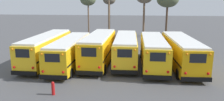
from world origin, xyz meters
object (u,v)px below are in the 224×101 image
utility_pole (109,15)px  bare_tree_2 (168,0)px  school_bus_1 (70,51)px  school_bus_3 (126,48)px  bare_tree_3 (109,1)px  school_bus_4 (153,51)px  school_bus_5 (181,51)px  fire_hydrant (53,88)px  school_bus_2 (99,48)px  bare_tree_0 (88,0)px  school_bus_0 (47,48)px

utility_pole → bare_tree_2: bare_tree_2 is taller
school_bus_1 → school_bus_3: 6.05m
school_bus_3 → bare_tree_3: bearing=101.8°
school_bus_4 → school_bus_5: (2.91, 0.16, 0.01)m
bare_tree_3 → fire_hydrant: size_ratio=7.65×
school_bus_2 → bare_tree_3: 20.93m
bare_tree_0 → school_bus_1: bearing=-84.8°
school_bus_1 → school_bus_3: bearing=15.9°
school_bus_2 → bare_tree_3: bearing=93.5°
bare_tree_0 → school_bus_3: bearing=-63.8°
school_bus_0 → bare_tree_2: bearing=50.8°
school_bus_1 → school_bus_0: bearing=164.1°
school_bus_3 → utility_pole: size_ratio=1.15×
school_bus_0 → fire_hydrant: school_bus_0 is taller
school_bus_0 → school_bus_1: (2.91, -0.83, -0.12)m
school_bus_0 → school_bus_3: school_bus_0 is taller
school_bus_3 → school_bus_4: school_bus_4 is taller
school_bus_2 → utility_pole: (-0.49, 13.19, 2.68)m
bare_tree_0 → bare_tree_2: 14.48m
bare_tree_0 → fire_hydrant: size_ratio=7.71×
school_bus_0 → utility_pole: 14.81m
school_bus_0 → school_bus_1: 3.03m
school_bus_3 → school_bus_4: (2.91, -0.97, -0.01)m
school_bus_0 → school_bus_3: 8.76m
school_bus_5 → bare_tree_3: size_ratio=1.34×
school_bus_1 → utility_pole: utility_pole is taller
school_bus_1 → school_bus_5: bearing=4.2°
school_bus_5 → bare_tree_3: bare_tree_3 is taller
fire_hydrant → school_bus_2: bearing=76.4°
school_bus_0 → bare_tree_2: (15.51, 19.01, 5.28)m
school_bus_2 → school_bus_3: 2.95m
utility_pole → fire_hydrant: 22.12m
school_bus_3 → school_bus_5: bearing=-8.0°
utility_pole → bare_tree_2: bearing=28.2°
school_bus_2 → bare_tree_0: 16.73m
school_bus_2 → school_bus_4: bearing=-5.0°
bare_tree_0 → bare_tree_2: size_ratio=0.93×
bare_tree_2 → school_bus_0: bearing=-129.2°
school_bus_0 → school_bus_4: 11.63m
school_bus_2 → school_bus_5: 8.73m
school_bus_3 → school_bus_4: 3.07m
bare_tree_2 → bare_tree_3: (-10.94, 1.65, -0.24)m
school_bus_4 → school_bus_5: 2.91m
utility_pole → fire_hydrant: (-1.57, -21.72, -3.92)m
school_bus_3 → bare_tree_3: (-4.16, 19.82, 5.09)m
school_bus_5 → bare_tree_3: 23.48m
fire_hydrant → bare_tree_0: bearing=95.6°
utility_pole → bare_tree_0: (-3.91, 2.12, 2.43)m
school_bus_4 → bare_tree_0: bearing=122.8°
school_bus_1 → school_bus_2: bearing=22.3°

